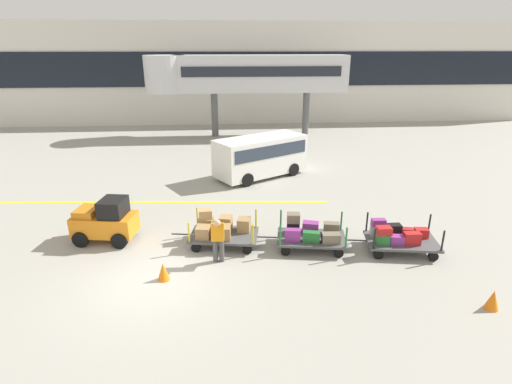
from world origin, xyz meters
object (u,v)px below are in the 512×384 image
Objects in this scene: baggage_cart_lead at (221,230)px; safety_cone_near at (493,300)px; shuttle_van at (261,154)px; baggage_cart_middle at (311,234)px; baggage_handler at (218,238)px; baggage_cart_tail at (398,237)px; safety_cone_far at (163,271)px; baggage_tug at (106,221)px.

safety_cone_near is (7.09, -4.26, -0.27)m from baggage_cart_lead.
safety_cone_near is (5.02, -11.77, -0.96)m from shuttle_van.
baggage_handler reaches higher than baggage_cart_middle.
baggage_cart_tail is 5.99m from baggage_handler.
safety_cone_near is at bearing -22.54° from baggage_handler.
safety_cone_near is at bearing -13.45° from safety_cone_far.
shuttle_van reaches higher than baggage_handler.
safety_cone_near is at bearing -66.88° from shuttle_van.
safety_cone_far is (-1.61, -0.88, -0.59)m from baggage_handler.
shuttle_van reaches higher than safety_cone_near.
baggage_cart_tail is 1.97× the size of baggage_handler.
baggage_cart_lead reaches higher than safety_cone_near.
baggage_cart_lead is 1.00× the size of baggage_cart_tail.
baggage_cart_middle is at bearing 13.77° from baggage_handler.
safety_cone_near and safety_cone_far have the same top height.
shuttle_van is 9.26× the size of safety_cone_far.
baggage_tug is 0.73× the size of baggage_cart_middle.
baggage_cart_lead is at bearing -105.40° from shuttle_van.
baggage_cart_lead is 2.75m from safety_cone_far.
baggage_tug is at bearing 130.33° from safety_cone_far.
baggage_cart_tail is 3.50m from safety_cone_near.
shuttle_van is at bearing 96.98° from baggage_cart_middle.
baggage_cart_middle is at bearing 137.20° from safety_cone_near.
safety_cone_far is (-8.78, 2.10, 0.00)m from safety_cone_near.
shuttle_van is (2.15, 8.79, 0.37)m from baggage_handler.
safety_cone_near is (7.17, -2.98, -0.59)m from baggage_handler.
baggage_cart_tail is at bearing 8.81° from safety_cone_far.
safety_cone_far is (-7.58, -1.18, -0.24)m from baggage_cart_tail.
baggage_cart_middle is at bearing -9.57° from baggage_cart_lead.
safety_cone_near is 9.03m from safety_cone_far.
baggage_cart_lead is 3.10m from baggage_cart_middle.
baggage_handler is at bearing -93.42° from baggage_cart_lead.
shuttle_van is at bearing 68.77° from safety_cone_far.
safety_cone_far is at bearing -111.23° from shuttle_van.
baggage_handler reaches higher than baggage_cart_lead.
baggage_tug is 10.03m from baggage_cart_tail.
baggage_cart_middle is 1.00× the size of baggage_cart_tail.
baggage_tug is 4.06m from baggage_cart_lead.
baggage_tug is 7.15m from baggage_cart_middle.
safety_cone_near is 1.00× the size of safety_cone_far.
baggage_cart_middle is 2.88m from baggage_cart_tail.
baggage_cart_middle is 5.02m from safety_cone_far.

